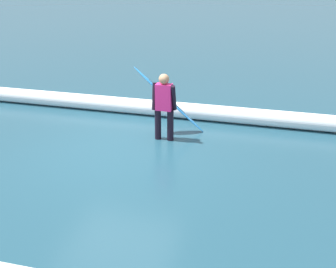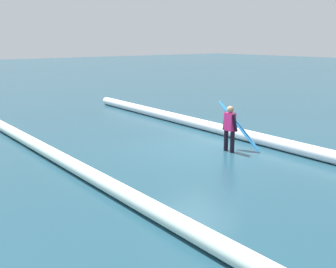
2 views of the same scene
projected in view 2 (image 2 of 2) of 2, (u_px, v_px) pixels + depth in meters
ground_plane at (193, 150)px, 12.98m from camera, size 130.53×130.53×0.00m
surfer at (230, 126)px, 12.62m from camera, size 0.52×0.25×1.46m
surfboard at (239, 126)px, 12.88m from camera, size 1.59×0.66×1.56m
wave_crest_foreground at (290, 146)px, 12.66m from camera, size 24.04×0.69×0.40m
wave_crest_midground at (114, 188)px, 9.15m from camera, size 22.97×0.56×0.37m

